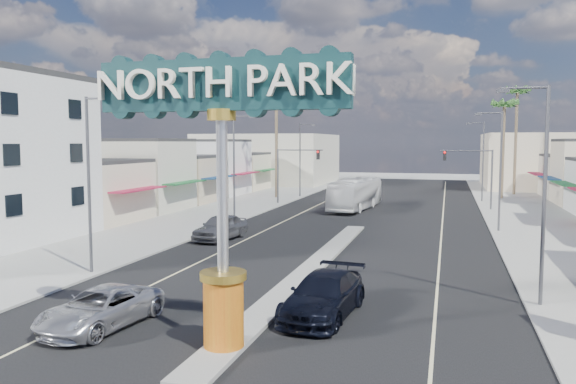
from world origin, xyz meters
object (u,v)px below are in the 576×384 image
Objects in this scene: streetlight_l_mid at (236,162)px; palm_left_far at (276,102)px; suv_left at (101,308)px; streetlight_r_mid at (498,165)px; gateway_sign at (222,168)px; palm_right_far at (517,97)px; streetlight_l_far at (301,156)px; palm_right_mid at (504,109)px; traffic_signal_left at (294,165)px; streetlight_l_near at (91,175)px; car_parked_left at (221,227)px; suv_right at (324,295)px; streetlight_r_far at (482,157)px; city_bus at (356,194)px; streetlight_r_near at (540,184)px; traffic_signal_right at (473,167)px.

streetlight_l_mid is 0.69× the size of palm_left_far.
suv_left is (5.24, -27.09, -4.35)m from streetlight_l_mid.
streetlight_l_mid and streetlight_r_mid have the same top height.
palm_right_far is at bearing 75.97° from gateway_sign.
streetlight_r_mid is (20.87, -22.00, 0.00)m from streetlight_l_far.
streetlight_r_mid is at bearing -95.64° from palm_right_mid.
streetlight_l_far reaches higher than traffic_signal_left.
streetlight_l_near is (-1.25, -33.99, 0.79)m from traffic_signal_left.
suv_left is at bearing -74.10° from car_parked_left.
palm_left_far is 47.37m from suv_right.
palm_right_mid is at bearing 78.73° from suv_left.
streetlight_l_mid is at bearing 123.87° from suv_right.
streetlight_l_mid is 21.16m from palm_left_far.
palm_left_far is (-2.57, 40.00, 6.43)m from streetlight_l_near.
streetlight_r_far is (20.87, 0.00, 0.00)m from streetlight_l_far.
traffic_signal_left is 41.43m from suv_left.
traffic_signal_left is 14.07m from streetlight_l_mid.
streetlight_r_far is at bearing 47.18° from city_bus.
streetlight_r_near reaches higher than traffic_signal_left.
streetlight_r_far reaches higher than suv_left.
streetlight_l_far reaches higher than car_parked_left.
palm_right_mid is at bearing 84.36° from streetlight_r_mid.
streetlight_l_mid is at bearing -133.48° from streetlight_r_far.
streetlight_l_far is at bearing 37.92° from palm_left_far.
streetlight_l_far is at bearing 103.74° from suv_left.
streetlight_l_mid is (-1.25, -13.99, 0.79)m from traffic_signal_left.
traffic_signal_right is at bearing -98.86° from streetlight_r_far.
streetlight_l_mid is at bearing 180.00° from streetlight_r_mid.
palm_left_far is 31.01m from car_parked_left.
gateway_sign reaches higher than suv_right.
traffic_signal_left is 8.14m from streetlight_l_far.
streetlight_l_near is at bearing -116.99° from palm_right_mid.
gateway_sign is 29.91m from streetlight_l_mid.
traffic_signal_right is 0.46× the size of palm_left_far.
palm_left_far is 17.18m from city_bus.
streetlight_r_near is (20.87, 0.00, 0.00)m from streetlight_l_near.
traffic_signal_left reaches higher than car_parked_left.
traffic_signal_right is 0.67× the size of streetlight_r_near.
palm_left_far is at bearing 120.36° from streetlight_r_near.
palm_left_far is (-13.00, 48.02, 5.57)m from gateway_sign.
traffic_signal_left is at bearing 103.20° from suv_left.
suv_left is at bearing -53.51° from streetlight_l_near.
city_bus is (-2.00, 39.32, -4.36)m from gateway_sign.
streetlight_l_mid is 1.75× the size of suv_left.
traffic_signal_right is 39.26m from streetlight_l_near.
suv_right is (12.76, -23.53, -4.24)m from streetlight_l_mid.
suv_right is at bearing -48.00° from car_parked_left.
streetlight_r_mid reaches higher than traffic_signal_right.
palm_left_far is at bearing 114.80° from suv_right.
streetlight_r_near is at bearing -61.88° from city_bus.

